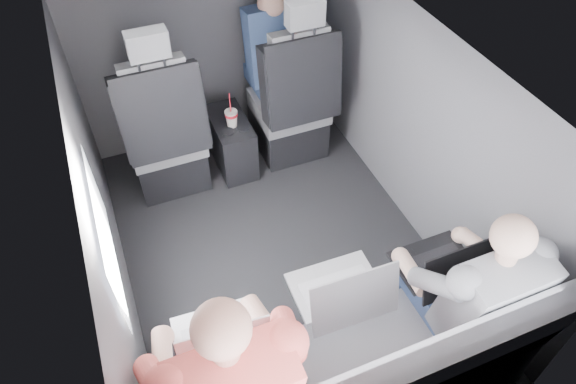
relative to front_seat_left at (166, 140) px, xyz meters
name	(u,v)px	position (x,y,z in m)	size (l,w,h in m)	color
floor	(277,251)	(0.45, -0.84, -0.40)	(2.60, 2.60, 0.00)	black
ceiling	(272,63)	(0.45, -0.84, 0.95)	(2.60, 2.60, 0.00)	#B2B2AD
panel_left	(104,222)	(-0.45, -0.84, 0.27)	(0.02, 2.60, 1.35)	#56565B
panel_right	(419,133)	(1.35, -0.84, 0.27)	(0.02, 2.60, 1.35)	#56565B
panel_front	(208,54)	(0.45, 0.46, 0.27)	(1.80, 0.02, 1.35)	#56565B
side_window	(105,235)	(-0.43, -1.14, 0.50)	(0.02, 0.75, 0.42)	white
seatbelt	(303,72)	(0.90, -0.17, 0.40)	(0.05, 0.01, 0.65)	black
front_seat_left	(166,140)	(0.00, 0.00, 0.00)	(0.52, 0.58, 1.26)	black
front_seat_right	(292,108)	(0.90, 0.00, 0.00)	(0.52, 0.58, 1.26)	black
center_console	(231,142)	(0.45, 0.04, -0.20)	(0.24, 0.48, 0.41)	black
rear_bench	(361,382)	(0.45, -1.90, -0.09)	(1.60, 0.57, 0.92)	slate
soda_cup	(231,118)	(0.45, -0.02, 0.07)	(0.09, 0.09, 0.26)	white
laptop_white	(221,340)	(-0.10, -1.64, 0.24)	(0.38, 0.36, 0.27)	white
laptop_silver	(342,291)	(0.47, -1.62, 0.24)	(0.41, 0.37, 0.28)	#B5B5BA
laptop_black	(442,265)	(0.96, -1.67, 0.24)	(0.37, 0.33, 0.26)	black
passenger_rear_left	(226,377)	(-0.13, -1.81, 0.25)	(0.54, 0.65, 1.28)	#323237
passenger_rear_right	(464,289)	(0.98, -1.81, 0.22)	(0.48, 0.60, 1.19)	navy
passenger_front_right	(273,48)	(0.86, 0.26, 0.34)	(0.37, 0.37, 0.72)	navy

